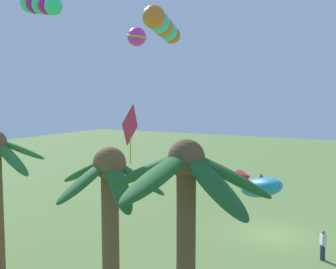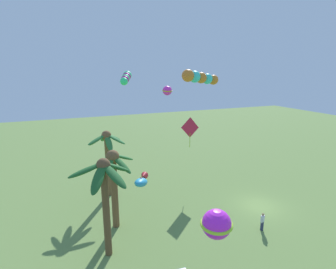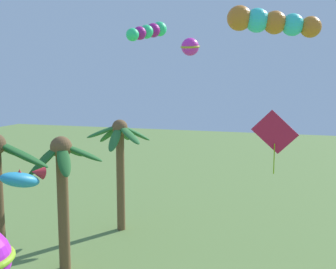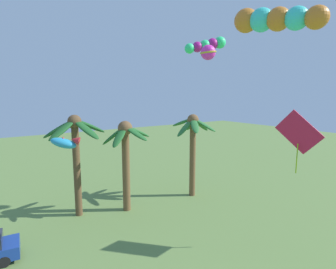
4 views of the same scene
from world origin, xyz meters
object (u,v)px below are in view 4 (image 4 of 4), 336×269
Objects in this scene: palm_tree_1 at (75,141)px; kite_ball_2 at (208,52)px; palm_tree_0 at (126,147)px; kite_tube_1 at (207,45)px; kite_tube_5 at (274,19)px; palm_tree_2 at (193,136)px; kite_fish_3 at (65,143)px; kite_diamond_4 at (299,133)px.

kite_ball_2 is (6.08, -7.16, 5.79)m from palm_tree_1.
kite_tube_1 reaches higher than palm_tree_0.
kite_tube_5 is (0.75, -3.85, 1.17)m from kite_ball_2.
kite_fish_3 is at bearing -176.78° from palm_tree_2.
kite_tube_1 is at bearing -104.62° from palm_tree_2.
kite_diamond_4 is at bearing -52.52° from kite_ball_2.
palm_tree_2 is (6.15, -0.47, 0.34)m from palm_tree_0.
kite_tube_5 is at bearing -47.10° from kite_fish_3.
kite_fish_3 is at bearing 171.26° from kite_tube_1.
palm_tree_0 is 0.93× the size of palm_tree_1.
kite_tube_5 reaches higher than palm_tree_1.
palm_tree_0 is 9.15m from kite_ball_2.
kite_ball_2 reaches higher than palm_tree_2.
kite_fish_3 is at bearing 146.55° from kite_ball_2.
palm_tree_2 is at bearing -4.34° from palm_tree_0.
palm_tree_2 is at bearing 75.38° from kite_tube_1.
kite_diamond_4 is 0.82× the size of kite_tube_5.
palm_tree_1 is at bearing 121.79° from kite_tube_5.
palm_tree_0 is 6.17m from palm_tree_2.
kite_tube_1 is 0.68× the size of kite_tube_5.
kite_diamond_4 reaches higher than palm_tree_0.
palm_tree_1 is at bearing 130.33° from kite_ball_2.
kite_tube_1 is 3.07× the size of kite_ball_2.
kite_ball_2 is (2.70, -5.92, 6.43)m from palm_tree_0.
kite_diamond_4 is 6.30m from kite_tube_5.
kite_diamond_4 is (5.88, -10.07, 1.79)m from palm_tree_0.
kite_tube_1 is 9.42m from kite_diamond_4.
palm_tree_2 is 10.82m from kite_fish_3.
kite_tube_1 reaches higher than kite_diamond_4.
kite_ball_2 is 0.51× the size of kite_fish_3.
palm_tree_0 is at bearing 114.50° from kite_ball_2.
kite_tube_1 is (-0.57, -2.18, 7.25)m from palm_tree_2.
kite_diamond_4 is at bearing -91.60° from palm_tree_2.
palm_tree_0 is 2.29× the size of kite_tube_1.
palm_tree_1 is 2.04× the size of kite_diamond_4.
kite_ball_2 reaches higher than palm_tree_0.
palm_tree_1 is 3.88× the size of kite_fish_3.
kite_tube_5 is (8.08, -8.70, 6.61)m from kite_fish_3.
kite_fish_3 is 13.86m from kite_diamond_4.
kite_tube_5 is at bearing 173.05° from kite_diamond_4.
kite_ball_2 is at bearing -49.67° from palm_tree_1.
kite_diamond_4 is (0.30, -7.42, -5.79)m from kite_tube_1.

